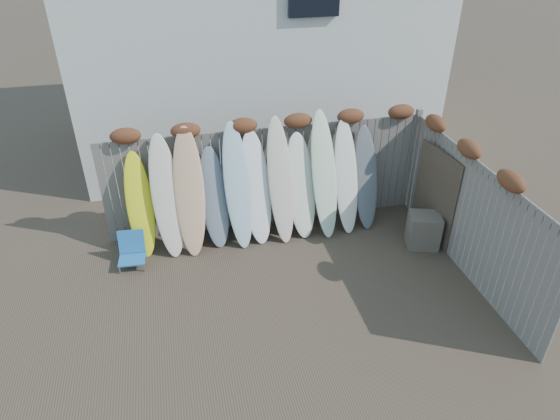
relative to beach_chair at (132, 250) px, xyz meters
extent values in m
plane|color=#493A2D|center=(2.56, -1.62, -0.28)|extent=(80.00, 80.00, 0.00)
cube|color=slate|center=(2.56, 0.78, 0.72)|extent=(6.00, 0.10, 2.00)
cube|color=slate|center=(5.56, 0.78, 0.77)|extent=(0.10, 0.10, 2.10)
ellipsoid|color=brown|center=(0.16, 0.74, 1.82)|extent=(0.52, 0.28, 0.28)
ellipsoid|color=brown|center=(1.16, 0.74, 1.82)|extent=(0.52, 0.28, 0.28)
ellipsoid|color=brown|center=(2.16, 0.74, 1.82)|extent=(0.52, 0.28, 0.28)
ellipsoid|color=brown|center=(3.16, 0.74, 1.82)|extent=(0.52, 0.28, 0.28)
ellipsoid|color=brown|center=(4.16, 0.74, 1.82)|extent=(0.52, 0.28, 0.28)
ellipsoid|color=brown|center=(5.16, 0.74, 1.82)|extent=(0.52, 0.28, 0.28)
cube|color=slate|center=(5.56, -1.42, 0.72)|extent=(0.10, 4.40, 2.00)
ellipsoid|color=brown|center=(5.52, -2.12, 1.82)|extent=(0.28, 0.56, 0.28)
ellipsoid|color=brown|center=(5.52, -1.02, 1.82)|extent=(0.28, 0.56, 0.28)
ellipsoid|color=brown|center=(5.52, 0.08, 1.82)|extent=(0.28, 0.56, 0.28)
cube|color=silver|center=(3.06, 4.88, 2.72)|extent=(8.00, 5.00, 6.00)
cube|color=#246FB8|center=(-0.01, -0.11, -0.11)|extent=(0.48, 0.42, 0.03)
cube|color=#246DB7|center=(0.01, 0.11, 0.11)|extent=(0.46, 0.17, 0.41)
cylinder|color=#BBBCC3|center=(-0.23, -0.26, -0.19)|extent=(0.02, 0.02, 0.17)
cylinder|color=#AFB0B6|center=(-0.20, 0.08, -0.19)|extent=(0.02, 0.02, 0.17)
cylinder|color=#B6B6BD|center=(0.19, -0.29, -0.19)|extent=(0.02, 0.02, 0.17)
cylinder|color=silver|center=(0.21, 0.05, -0.19)|extent=(0.02, 0.02, 0.17)
cube|color=#6E5F52|center=(5.21, -0.65, 0.05)|extent=(0.67, 0.60, 0.65)
cube|color=brown|center=(5.47, -0.41, 0.60)|extent=(0.18, 1.17, 1.76)
ellipsoid|color=#F8F31A|center=(0.23, 0.40, 0.65)|extent=(0.48, 0.68, 1.85)
ellipsoid|color=beige|center=(0.70, 0.33, 0.80)|extent=(0.58, 0.80, 2.15)
ellipsoid|color=#FFB284|center=(1.10, 0.30, 0.84)|extent=(0.60, 0.83, 2.24)
ellipsoid|color=slate|center=(1.53, 0.38, 0.63)|extent=(0.54, 0.68, 1.82)
ellipsoid|color=#ABD0E1|center=(1.96, 0.34, 0.84)|extent=(0.54, 0.82, 2.24)
ellipsoid|color=white|center=(2.30, 0.36, 0.75)|extent=(0.60, 0.78, 2.05)
ellipsoid|color=beige|center=(2.75, 0.33, 0.86)|extent=(0.52, 0.83, 2.27)
ellipsoid|color=white|center=(3.14, 0.35, 0.69)|extent=(0.61, 0.74, 1.94)
ellipsoid|color=#D6F4CD|center=(3.57, 0.32, 0.88)|extent=(0.55, 0.86, 2.32)
ellipsoid|color=white|center=(4.01, 0.34, 0.78)|extent=(0.50, 0.77, 2.11)
ellipsoid|color=#5A5E64|center=(4.42, 0.37, 0.69)|extent=(0.49, 0.71, 1.94)
camera|label=1|loc=(0.94, -7.41, 5.20)|focal=32.00mm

